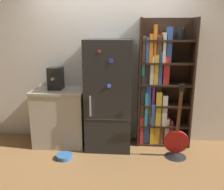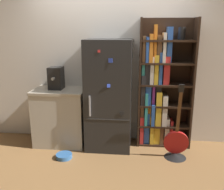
{
  "view_description": "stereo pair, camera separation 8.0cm",
  "coord_description": "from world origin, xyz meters",
  "px_view_note": "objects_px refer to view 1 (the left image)",
  "views": [
    {
      "loc": [
        0.34,
        -3.52,
        1.81
      ],
      "look_at": [
        0.05,
        0.15,
        0.84
      ],
      "focal_mm": 40.0,
      "sensor_mm": 36.0,
      "label": 1
    },
    {
      "loc": [
        0.42,
        -3.52,
        1.81
      ],
      "look_at": [
        0.05,
        0.15,
        0.84
      ],
      "focal_mm": 40.0,
      "sensor_mm": 36.0,
      "label": 2
    }
  ],
  "objects_px": {
    "refrigerator": "(109,95)",
    "pet_bowl": "(64,156)",
    "espresso_machine": "(56,78)",
    "guitar": "(176,146)",
    "bookshelf": "(159,89)"
  },
  "relations": [
    {
      "from": "bookshelf",
      "to": "guitar",
      "type": "relative_size",
      "value": 1.77
    },
    {
      "from": "refrigerator",
      "to": "espresso_machine",
      "type": "height_order",
      "value": "refrigerator"
    },
    {
      "from": "refrigerator",
      "to": "espresso_machine",
      "type": "relative_size",
      "value": 4.84
    },
    {
      "from": "refrigerator",
      "to": "bookshelf",
      "type": "relative_size",
      "value": 0.85
    },
    {
      "from": "guitar",
      "to": "pet_bowl",
      "type": "relative_size",
      "value": 4.77
    },
    {
      "from": "bookshelf",
      "to": "guitar",
      "type": "bearing_deg",
      "value": -63.06
    },
    {
      "from": "refrigerator",
      "to": "pet_bowl",
      "type": "xyz_separation_m",
      "value": [
        -0.6,
        -0.48,
        -0.8
      ]
    },
    {
      "from": "refrigerator",
      "to": "guitar",
      "type": "bearing_deg",
      "value": -16.66
    },
    {
      "from": "bookshelf",
      "to": "guitar",
      "type": "height_order",
      "value": "bookshelf"
    },
    {
      "from": "refrigerator",
      "to": "bookshelf",
      "type": "bearing_deg",
      "value": 12.47
    },
    {
      "from": "bookshelf",
      "to": "espresso_machine",
      "type": "relative_size",
      "value": 5.72
    },
    {
      "from": "refrigerator",
      "to": "bookshelf",
      "type": "xyz_separation_m",
      "value": [
        0.76,
        0.17,
        0.07
      ]
    },
    {
      "from": "refrigerator",
      "to": "pet_bowl",
      "type": "relative_size",
      "value": 7.14
    },
    {
      "from": "refrigerator",
      "to": "pet_bowl",
      "type": "bearing_deg",
      "value": -141.64
    },
    {
      "from": "espresso_machine",
      "to": "pet_bowl",
      "type": "distance_m",
      "value": 1.19
    }
  ]
}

